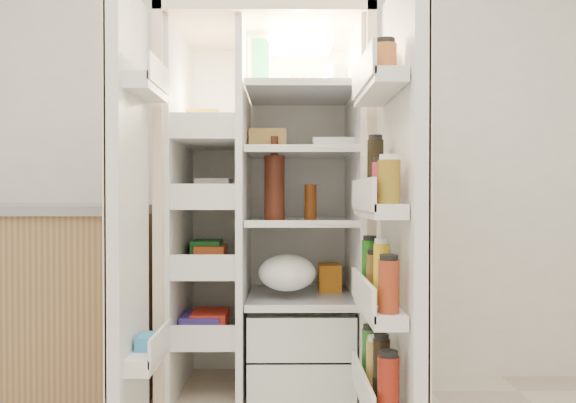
{
  "coord_description": "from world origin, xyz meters",
  "views": [
    {
      "loc": [
        0.14,
        -0.98,
        1.01
      ],
      "look_at": [
        0.15,
        1.25,
        0.98
      ],
      "focal_mm": 34.0,
      "sensor_mm": 36.0,
      "label": 1
    }
  ],
  "objects": [
    {
      "name": "wall_back",
      "position": [
        0.0,
        2.0,
        1.35
      ],
      "size": [
        4.0,
        0.02,
        2.7
      ],
      "primitive_type": "cube",
      "color": "white",
      "rests_on": "floor"
    },
    {
      "name": "refrigerator",
      "position": [
        0.07,
        1.65,
        0.75
      ],
      "size": [
        0.92,
        0.7,
        1.8
      ],
      "color": "beige",
      "rests_on": "floor"
    },
    {
      "name": "freezer_door",
      "position": [
        -0.44,
        1.05,
        0.89
      ],
      "size": [
        0.15,
        0.4,
        1.72
      ],
      "color": "white",
      "rests_on": "floor"
    },
    {
      "name": "fridge_door",
      "position": [
        0.54,
        0.96,
        0.87
      ],
      "size": [
        0.17,
        0.58,
        1.72
      ],
      "color": "white",
      "rests_on": "floor"
    },
    {
      "name": "kitchen_counter",
      "position": [
        -1.15,
        1.65,
        0.48
      ],
      "size": [
        1.32,
        0.7,
        0.96
      ],
      "color": "#95774A",
      "rests_on": "floor"
    }
  ]
}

